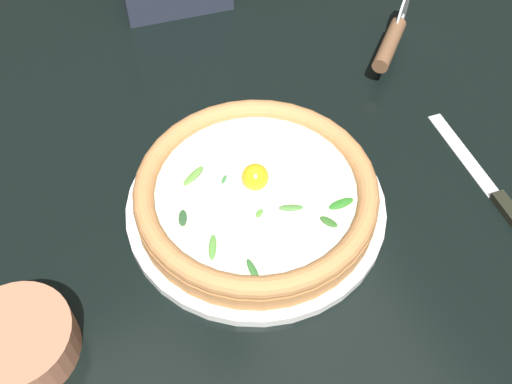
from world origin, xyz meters
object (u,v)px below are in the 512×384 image
table_knife (496,195)px  pizza_cutter (393,36)px  pizza (256,192)px  side_bowl (19,342)px

table_knife → pizza_cutter: bearing=-95.7°
pizza → pizza_cutter: size_ratio=2.17×
pizza → table_knife: pizza is taller
side_bowl → pizza_cutter: 0.61m
pizza → pizza_cutter: 0.33m
side_bowl → table_knife: 0.55m
table_knife → pizza: bearing=-22.2°
table_knife → side_bowl: bearing=-5.2°
pizza → pizza_cutter: (-0.29, -0.16, 0.01)m
pizza_cutter → side_bowl: bearing=20.9°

